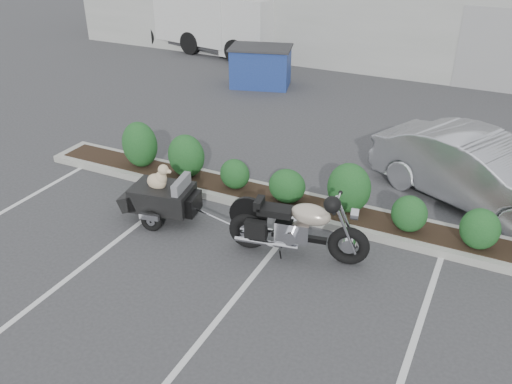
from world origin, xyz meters
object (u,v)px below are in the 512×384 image
at_px(pet_trailer, 162,196).
at_px(delivery_truck, 210,12).
at_px(motorcycle, 297,228).
at_px(dumpster, 261,66).
at_px(sedan, 478,171).

distance_m(pet_trailer, delivery_truck, 13.58).
xyz_separation_m(motorcycle, pet_trailer, (-2.79, 0.02, -0.07)).
bearing_deg(dumpster, motorcycle, -76.72).
bearing_deg(pet_trailer, dumpster, 93.19).
bearing_deg(delivery_truck, dumpster, -32.35).
bearing_deg(motorcycle, pet_trailer, 169.49).
relative_size(pet_trailer, delivery_truck, 0.28).
xyz_separation_m(motorcycle, sedan, (2.52, 3.32, 0.15)).
bearing_deg(dumpster, pet_trailer, -92.73).
height_order(motorcycle, dumpster, motorcycle).
bearing_deg(dumpster, sedan, -51.61).
bearing_deg(delivery_truck, sedan, -28.35).
relative_size(pet_trailer, dumpster, 0.88).
xyz_separation_m(pet_trailer, delivery_truck, (-6.01, 12.14, 1.02)).
relative_size(sedan, delivery_truck, 0.61).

